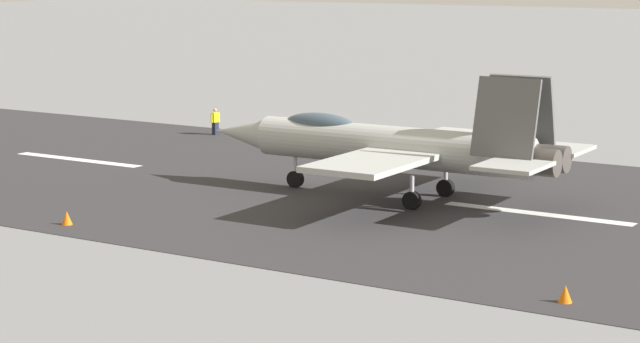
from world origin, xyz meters
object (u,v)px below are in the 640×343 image
Objects in this scene: marker_cone_mid at (67,218)px; marker_cone_near at (565,294)px; crew_person at (215,122)px; fighter_jet at (394,145)px.

marker_cone_near is at bearing 180.00° from marker_cone_mid.
marker_cone_near is at bearing 143.05° from crew_person.
crew_person is 2.84× the size of marker_cone_mid.
crew_person is 2.84× the size of marker_cone_near.
crew_person is at bearing -66.75° from marker_cone_mid.
fighter_jet is 30.95× the size of marker_cone_mid.
marker_cone_near is (-29.77, 22.39, -0.51)m from crew_person.
fighter_jet is 14.07m from marker_cone_mid.
marker_cone_near is at bearing 136.73° from fighter_jet.
marker_cone_mid is (-9.62, 22.39, -0.51)m from crew_person.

